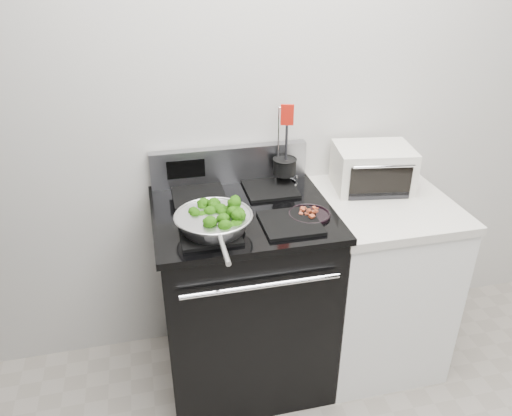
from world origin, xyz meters
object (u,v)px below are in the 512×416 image
object	(u,v)px
skillet	(214,221)
gas_range	(243,294)
toaster_oven	(373,168)
bacon_plate	(309,212)
utensil_holder	(284,171)

from	to	relation	value
skillet	gas_range	bearing A→B (deg)	47.84
gas_range	toaster_oven	world-z (taller)	gas_range
skillet	bacon_plate	world-z (taller)	skillet
utensil_holder	toaster_oven	bearing A→B (deg)	7.07
skillet	utensil_holder	bearing A→B (deg)	43.25
skillet	bacon_plate	distance (m)	0.42
skillet	toaster_oven	size ratio (longest dim) A/B	1.26
bacon_plate	toaster_oven	world-z (taller)	toaster_oven
gas_range	bacon_plate	xyz separation A→B (m)	(0.27, -0.12, 0.48)
gas_range	utensil_holder	bearing A→B (deg)	39.95
gas_range	skillet	xyz separation A→B (m)	(-0.15, -0.16, 0.51)
toaster_oven	skillet	bearing A→B (deg)	-151.05
skillet	toaster_oven	distance (m)	0.88
gas_range	bacon_plate	size ratio (longest dim) A/B	6.22
utensil_holder	toaster_oven	size ratio (longest dim) A/B	1.01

